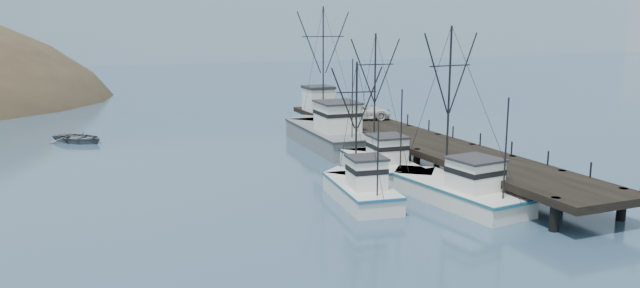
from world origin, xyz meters
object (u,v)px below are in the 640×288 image
object	(u,v)px
pier	(413,140)
trawler_far	(379,163)
trawler_near	(456,190)
work_vessel	(329,133)
pickup_truck	(362,111)
motorboat	(79,142)
trawler_mid	(360,189)
pier_shed	(318,98)

from	to	relation	value
pier	trawler_far	world-z (taller)	trawler_far
trawler_near	work_vessel	xyz separation A→B (m)	(-0.21, 20.89, 0.41)
pier	work_vessel	bearing A→B (deg)	119.05
pickup_truck	trawler_near	bearing A→B (deg)	-176.05
pickup_truck	motorboat	distance (m)	28.64
pickup_truck	motorboat	bearing A→B (deg)	86.17
trawler_mid	motorboat	xyz separation A→B (m)	(-16.73, 29.58, -0.82)
pier_shed	trawler_far	bearing A→B (deg)	-99.81
work_vessel	pickup_truck	bearing A→B (deg)	26.25
trawler_mid	work_vessel	size ratio (longest dim) A/B	0.58
work_vessel	pier_shed	world-z (taller)	work_vessel
pickup_truck	motorboat	size ratio (longest dim) A/B	1.07
trawler_near	pier_shed	size ratio (longest dim) A/B	3.73
pier	pier_shed	distance (m)	18.14
motorboat	work_vessel	bearing A→B (deg)	-69.15
trawler_near	trawler_far	xyz separation A→B (m)	(-0.96, 9.18, 0.00)
pier_shed	pickup_truck	distance (m)	7.81
pier	trawler_far	xyz separation A→B (m)	(-5.24, -3.61, -0.87)
pier	pier_shed	xyz separation A→B (m)	(-1.50, 18.00, 1.73)
trawler_near	pier_shed	bearing A→B (deg)	84.84
work_vessel	pickup_truck	size ratio (longest dim) A/B	2.73
trawler_mid	trawler_far	distance (m)	8.11
motorboat	trawler_mid	bearing A→B (deg)	-102.64
trawler_near	motorboat	xyz separation A→B (m)	(-22.57, 32.29, -0.82)
motorboat	pickup_truck	bearing A→B (deg)	-60.76
trawler_mid	pickup_truck	xyz separation A→B (m)	(10.28, 20.48, 2.02)
trawler_near	pier_shed	world-z (taller)	trawler_near
pier	motorboat	bearing A→B (deg)	144.02
trawler_far	pier_shed	distance (m)	22.08
pickup_truck	pier	bearing A→B (deg)	-166.09
motorboat	pier	bearing A→B (deg)	-78.11
trawler_near	pier_shed	distance (m)	31.03
pier	motorboat	size ratio (longest dim) A/B	7.76
pier	trawler_mid	bearing A→B (deg)	-135.09
pier	trawler_mid	size ratio (longest dim) A/B	4.59
trawler_far	pier_shed	world-z (taller)	trawler_far
motorboat	pier_shed	bearing A→B (deg)	-45.50
pier	trawler_far	distance (m)	6.42
pier_shed	motorboat	bearing A→B (deg)	176.63
pier	trawler_far	size ratio (longest dim) A/B	3.89
pier_shed	pickup_truck	bearing A→B (deg)	-77.69
pier_shed	motorboat	size ratio (longest dim) A/B	0.56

